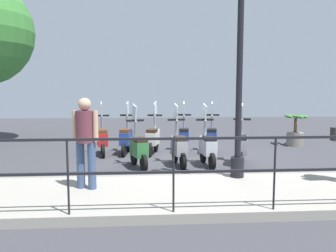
# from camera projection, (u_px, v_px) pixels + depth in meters

# --- Properties ---
(ground_plane) EXTENTS (28.00, 28.00, 0.00)m
(ground_plane) POSITION_uv_depth(u_px,v_px,m) (187.00, 160.00, 8.88)
(ground_plane) COLOR #38383D
(promenade_walkway) EXTENTS (2.20, 20.00, 0.15)m
(promenade_walkway) POSITION_uv_depth(u_px,v_px,m) (210.00, 193.00, 5.74)
(promenade_walkway) COLOR gray
(promenade_walkway) RESTS_ON ground_plane
(fence_railing) EXTENTS (0.04, 16.03, 1.07)m
(fence_railing) POSITION_uv_depth(u_px,v_px,m) (225.00, 159.00, 4.61)
(fence_railing) COLOR black
(fence_railing) RESTS_ON promenade_walkway
(lamp_post_near) EXTENTS (0.26, 0.90, 4.08)m
(lamp_post_near) POSITION_uv_depth(u_px,v_px,m) (239.00, 86.00, 6.33)
(lamp_post_near) COLOR black
(lamp_post_near) RESTS_ON promenade_walkway
(pedestrian_distant) EXTENTS (0.41, 0.47, 1.59)m
(pedestrian_distant) POSITION_uv_depth(u_px,v_px,m) (85.00, 136.00, 5.66)
(pedestrian_distant) COLOR #384C70
(pedestrian_distant) RESTS_ON promenade_walkway
(potted_palm) EXTENTS (1.06, 0.66, 1.05)m
(potted_palm) POSITION_uv_depth(u_px,v_px,m) (295.00, 133.00, 11.09)
(potted_palm) COLOR slate
(potted_palm) RESTS_ON ground_plane
(scooter_near_0) EXTENTS (1.20, 0.55, 1.54)m
(scooter_near_0) POSITION_uv_depth(u_px,v_px,m) (241.00, 146.00, 8.22)
(scooter_near_0) COLOR black
(scooter_near_0) RESTS_ON ground_plane
(scooter_near_1) EXTENTS (1.23, 0.44, 1.54)m
(scooter_near_1) POSITION_uv_depth(u_px,v_px,m) (208.00, 147.00, 8.09)
(scooter_near_1) COLOR black
(scooter_near_1) RESTS_ON ground_plane
(scooter_near_2) EXTENTS (1.23, 0.45, 1.54)m
(scooter_near_2) POSITION_uv_depth(u_px,v_px,m) (179.00, 147.00, 8.09)
(scooter_near_2) COLOR black
(scooter_near_2) RESTS_ON ground_plane
(scooter_near_3) EXTENTS (1.20, 0.55, 1.54)m
(scooter_near_3) POSITION_uv_depth(u_px,v_px,m) (139.00, 148.00, 7.87)
(scooter_near_3) COLOR black
(scooter_near_3) RESTS_ON ground_plane
(scooter_far_0) EXTENTS (1.22, 0.49, 1.54)m
(scooter_far_0) POSITION_uv_depth(u_px,v_px,m) (212.00, 137.00, 9.70)
(scooter_far_0) COLOR black
(scooter_far_0) RESTS_ON ground_plane
(scooter_far_1) EXTENTS (1.23, 0.44, 1.54)m
(scooter_far_1) POSITION_uv_depth(u_px,v_px,m) (184.00, 137.00, 9.75)
(scooter_far_1) COLOR black
(scooter_far_1) RESTS_ON ground_plane
(scooter_far_2) EXTENTS (1.21, 0.51, 1.54)m
(scooter_far_2) POSITION_uv_depth(u_px,v_px,m) (153.00, 138.00, 9.59)
(scooter_far_2) COLOR black
(scooter_far_2) RESTS_ON ground_plane
(scooter_far_3) EXTENTS (1.23, 0.44, 1.54)m
(scooter_far_3) POSITION_uv_depth(u_px,v_px,m) (126.00, 138.00, 9.59)
(scooter_far_3) COLOR black
(scooter_far_3) RESTS_ON ground_plane
(scooter_far_4) EXTENTS (1.23, 0.47, 1.54)m
(scooter_far_4) POSITION_uv_depth(u_px,v_px,m) (102.00, 139.00, 9.44)
(scooter_far_4) COLOR black
(scooter_far_4) RESTS_ON ground_plane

